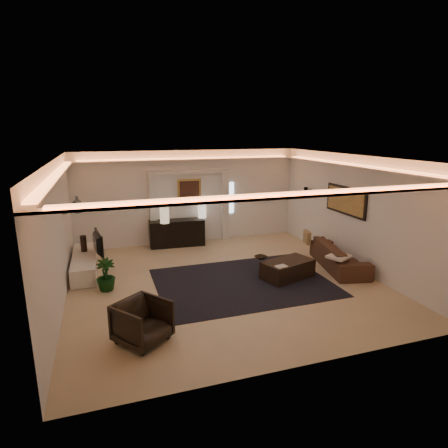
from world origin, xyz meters
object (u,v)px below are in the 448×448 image
object	(u,v)px
coffee_table	(288,270)
sofa	(339,256)
armchair	(142,322)
console	(177,233)

from	to	relation	value
coffee_table	sofa	bearing A→B (deg)	-10.01
armchair	coffee_table	bearing A→B (deg)	-11.51
coffee_table	armchair	xyz separation A→B (m)	(-3.65, -1.79, 0.16)
console	armchair	world-z (taller)	console
console	armchair	size ratio (longest dim) A/B	2.08
console	coffee_table	size ratio (longest dim) A/B	1.34
sofa	coffee_table	size ratio (longest dim) A/B	1.75
console	sofa	world-z (taller)	console
console	armchair	bearing A→B (deg)	-103.86
console	sofa	distance (m)	4.85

